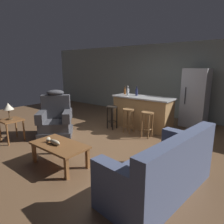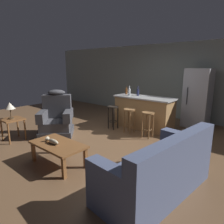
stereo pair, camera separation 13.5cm
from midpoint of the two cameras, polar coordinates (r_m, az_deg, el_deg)
The scene contains 16 objects.
ground_plane at distance 5.09m, azimuth -0.02°, elevation -8.06°, with size 12.00×12.00×0.00m.
back_wall at distance 7.46m, azimuth 15.37°, elevation 8.53°, with size 12.00×0.05×2.60m.
coffee_table at distance 3.91m, azimuth -15.75°, elevation -9.57°, with size 1.10×0.60×0.42m.
fish_figurine at distance 3.90m, azimuth -17.29°, elevation -8.15°, with size 0.34×0.10×0.10m.
couch at distance 3.10m, azimuth 13.00°, elevation -16.13°, with size 1.03×1.98×0.94m.
recliner_near_lamp at distance 5.59m, azimuth -16.48°, elevation -2.10°, with size 1.19×1.19×1.20m.
end_table at distance 5.51m, azimuth -27.50°, elevation -2.88°, with size 0.48×0.48×0.56m.
table_lamp at distance 5.41m, azimuth -28.15°, elevation 1.23°, with size 0.24×0.24×0.41m.
kitchen_island at distance 6.01m, azimuth 8.07°, elevation -0.08°, with size 1.80×0.70×0.95m.
bar_stool_left at distance 5.88m, azimuth -0.64°, elevation -0.31°, with size 0.32×0.32×0.68m.
bar_stool_middle at distance 5.54m, azimuth 4.05°, elevation -1.19°, with size 0.32×0.32×0.68m.
bar_stool_right at distance 5.24m, azimuth 9.32°, elevation -2.18°, with size 0.32×0.32×0.68m.
refrigerator at distance 6.58m, azimuth 22.13°, elevation 3.79°, with size 0.70×0.69×1.76m.
bottle_tall_green at distance 6.38m, azimuth 3.07°, elevation 5.95°, with size 0.07×0.07×0.25m.
bottle_short_amber at distance 6.08m, azimuth 6.39°, elevation 5.68°, with size 0.08×0.08×0.29m.
bottle_wine_dark at distance 6.13m, azimuth 3.92°, elevation 5.81°, with size 0.08×0.08×0.29m.
Camera 1 is at (2.92, -3.74, 1.84)m, focal length 32.00 mm.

